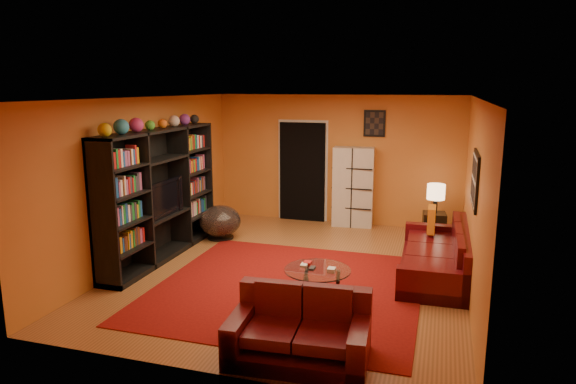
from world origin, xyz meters
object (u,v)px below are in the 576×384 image
(entertainment_unit, at_px, (160,194))
(bowl_chair, at_px, (220,221))
(tv, at_px, (160,198))
(side_table, at_px, (434,226))
(storage_cabinet, at_px, (353,187))
(table_lamp, at_px, (436,193))
(loveseat, at_px, (300,330))
(sofa, at_px, (442,256))
(coffee_table, at_px, (317,273))

(entertainment_unit, height_order, bowl_chair, entertainment_unit)
(tv, xyz_separation_m, bowl_chair, (0.44, 1.31, -0.68))
(side_table, bearing_deg, storage_cabinet, 162.55)
(table_lamp, bearing_deg, storage_cabinet, 162.55)
(tv, height_order, bowl_chair, tv)
(entertainment_unit, relative_size, bowl_chair, 3.94)
(loveseat, relative_size, bowl_chair, 1.94)
(loveseat, distance_m, side_table, 4.88)
(loveseat, height_order, table_lamp, table_lamp)
(storage_cabinet, height_order, bowl_chair, storage_cabinet)
(loveseat, bearing_deg, storage_cabinet, 0.09)
(tv, relative_size, storage_cabinet, 0.64)
(bowl_chair, bearing_deg, loveseat, -54.99)
(loveseat, relative_size, table_lamp, 2.77)
(entertainment_unit, xyz_separation_m, tv, (0.05, -0.09, -0.04))
(entertainment_unit, distance_m, sofa, 4.51)
(entertainment_unit, xyz_separation_m, storage_cabinet, (2.67, 2.80, -0.26))
(loveseat, xyz_separation_m, storage_cabinet, (-0.37, 5.22, 0.51))
(tv, distance_m, bowl_chair, 1.54)
(entertainment_unit, height_order, loveseat, entertainment_unit)
(sofa, distance_m, bowl_chair, 4.00)
(side_table, relative_size, table_lamp, 0.94)
(storage_cabinet, relative_size, side_table, 3.18)
(storage_cabinet, bearing_deg, side_table, -22.17)
(loveseat, bearing_deg, table_lamp, -18.54)
(tv, height_order, storage_cabinet, storage_cabinet)
(storage_cabinet, distance_m, bowl_chair, 2.73)
(storage_cabinet, bearing_deg, coffee_table, -91.58)
(sofa, height_order, coffee_table, sofa)
(table_lamp, bearing_deg, sofa, -85.07)
(sofa, relative_size, side_table, 4.94)
(tv, bearing_deg, coffee_table, -108.16)
(bowl_chair, bearing_deg, coffee_table, -43.11)
(loveseat, height_order, side_table, loveseat)
(loveseat, bearing_deg, entertainment_unit, 47.47)
(tv, relative_size, sofa, 0.41)
(coffee_table, xyz_separation_m, side_table, (1.39, 3.32, -0.14))
(entertainment_unit, bearing_deg, coffee_table, -19.54)
(bowl_chair, bearing_deg, side_table, 16.04)
(loveseat, xyz_separation_m, side_table, (1.23, 4.72, -0.04))
(sofa, relative_size, coffee_table, 2.85)
(tv, xyz_separation_m, side_table, (4.21, 2.39, -0.76))
(table_lamp, bearing_deg, bowl_chair, -163.96)
(coffee_table, relative_size, table_lamp, 1.62)
(sofa, xyz_separation_m, storage_cabinet, (-1.75, 2.31, 0.51))
(coffee_table, xyz_separation_m, storage_cabinet, (-0.21, 3.82, 0.40))
(loveseat, bearing_deg, bowl_chair, 31.06)
(coffee_table, bearing_deg, bowl_chair, 136.89)
(tv, distance_m, loveseat, 3.85)
(tv, relative_size, bowl_chair, 1.33)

